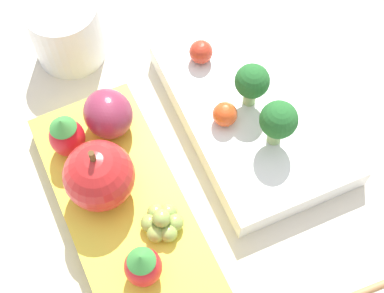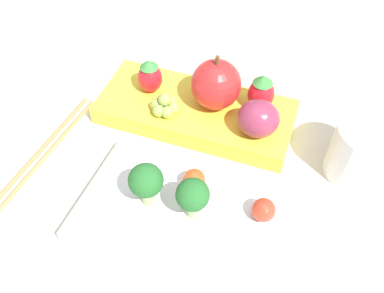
{
  "view_description": "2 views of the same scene",
  "coord_description": "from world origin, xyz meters",
  "px_view_note": "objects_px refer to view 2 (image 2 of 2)",
  "views": [
    {
      "loc": [
        0.18,
        -0.1,
        0.43
      ],
      "look_at": [
        0.0,
        0.01,
        0.03
      ],
      "focal_mm": 50.0,
      "sensor_mm": 36.0,
      "label": 1
    },
    {
      "loc": [
        -0.06,
        0.28,
        0.36
      ],
      "look_at": [
        0.0,
        0.01,
        0.03
      ],
      "focal_mm": 40.0,
      "sensor_mm": 36.0,
      "label": 2
    }
  ],
  "objects_px": {
    "strawberry_1": "(150,76)",
    "grape_cluster": "(165,105)",
    "bento_box_fruit": "(196,112)",
    "cherry_tomato_0": "(264,210)",
    "strawberry_0": "(261,92)",
    "plum": "(258,119)",
    "apple": "(216,84)",
    "chopsticks_pair": "(35,161)",
    "broccoli_floret_1": "(146,182)",
    "bento_box_savoury": "(187,221)",
    "cherry_tomato_1": "(194,180)",
    "broccoli_floret_0": "(193,196)",
    "drinking_cup": "(364,152)"
  },
  "relations": [
    {
      "from": "strawberry_1",
      "to": "grape_cluster",
      "type": "distance_m",
      "value": 0.04
    },
    {
      "from": "bento_box_fruit",
      "to": "cherry_tomato_0",
      "type": "height_order",
      "value": "cherry_tomato_0"
    },
    {
      "from": "strawberry_0",
      "to": "plum",
      "type": "relative_size",
      "value": 1.02
    },
    {
      "from": "cherry_tomato_0",
      "to": "plum",
      "type": "bearing_deg",
      "value": -79.35
    },
    {
      "from": "apple",
      "to": "chopsticks_pair",
      "type": "bearing_deg",
      "value": 32.73
    },
    {
      "from": "broccoli_floret_1",
      "to": "bento_box_savoury",
      "type": "bearing_deg",
      "value": 171.4
    },
    {
      "from": "strawberry_0",
      "to": "bento_box_fruit",
      "type": "bearing_deg",
      "value": 10.84
    },
    {
      "from": "cherry_tomato_1",
      "to": "strawberry_0",
      "type": "height_order",
      "value": "strawberry_0"
    },
    {
      "from": "bento_box_savoury",
      "to": "broccoli_floret_0",
      "type": "distance_m",
      "value": 0.04
    },
    {
      "from": "plum",
      "to": "grape_cluster",
      "type": "xyz_separation_m",
      "value": [
        0.1,
        -0.01,
        -0.01
      ]
    },
    {
      "from": "broccoli_floret_0",
      "to": "bento_box_savoury",
      "type": "bearing_deg",
      "value": 20.57
    },
    {
      "from": "bento_box_savoury",
      "to": "cherry_tomato_0",
      "type": "xyz_separation_m",
      "value": [
        -0.07,
        -0.01,
        0.02
      ]
    },
    {
      "from": "apple",
      "to": "grape_cluster",
      "type": "distance_m",
      "value": 0.06
    },
    {
      "from": "apple",
      "to": "broccoli_floret_1",
      "type": "bearing_deg",
      "value": 76.86
    },
    {
      "from": "bento_box_savoury",
      "to": "bento_box_fruit",
      "type": "bearing_deg",
      "value": -79.99
    },
    {
      "from": "chopsticks_pair",
      "to": "broccoli_floret_0",
      "type": "bearing_deg",
      "value": 168.46
    },
    {
      "from": "broccoli_floret_0",
      "to": "grape_cluster",
      "type": "xyz_separation_m",
      "value": [
        0.06,
        -0.12,
        -0.02
      ]
    },
    {
      "from": "bento_box_savoury",
      "to": "chopsticks_pair",
      "type": "relative_size",
      "value": 1.03
    },
    {
      "from": "bento_box_savoury",
      "to": "plum",
      "type": "xyz_separation_m",
      "value": [
        -0.05,
        -0.12,
        0.03
      ]
    },
    {
      "from": "plum",
      "to": "chopsticks_pair",
      "type": "relative_size",
      "value": 0.21
    },
    {
      "from": "bento_box_fruit",
      "to": "chopsticks_pair",
      "type": "relative_size",
      "value": 1.11
    },
    {
      "from": "broccoli_floret_0",
      "to": "broccoli_floret_1",
      "type": "bearing_deg",
      "value": -5.39
    },
    {
      "from": "strawberry_0",
      "to": "bento_box_savoury",
      "type": "bearing_deg",
      "value": 74.04
    },
    {
      "from": "bento_box_savoury",
      "to": "cherry_tomato_0",
      "type": "relative_size",
      "value": 9.83
    },
    {
      "from": "broccoli_floret_0",
      "to": "drinking_cup",
      "type": "bearing_deg",
      "value": -145.06
    },
    {
      "from": "bento_box_fruit",
      "to": "plum",
      "type": "bearing_deg",
      "value": 160.54
    },
    {
      "from": "bento_box_fruit",
      "to": "broccoli_floret_1",
      "type": "relative_size",
      "value": 4.78
    },
    {
      "from": "broccoli_floret_0",
      "to": "strawberry_0",
      "type": "xyz_separation_m",
      "value": [
        -0.04,
        -0.16,
        -0.01
      ]
    },
    {
      "from": "strawberry_1",
      "to": "broccoli_floret_1",
      "type": "bearing_deg",
      "value": 106.16
    },
    {
      "from": "apple",
      "to": "drinking_cup",
      "type": "bearing_deg",
      "value": 165.03
    },
    {
      "from": "cherry_tomato_0",
      "to": "cherry_tomato_1",
      "type": "xyz_separation_m",
      "value": [
        0.07,
        -0.02,
        -0.0
      ]
    },
    {
      "from": "grape_cluster",
      "to": "drinking_cup",
      "type": "relative_size",
      "value": 0.5
    },
    {
      "from": "broccoli_floret_0",
      "to": "broccoli_floret_1",
      "type": "xyz_separation_m",
      "value": [
        0.04,
        -0.0,
        0.0
      ]
    },
    {
      "from": "bento_box_fruit",
      "to": "drinking_cup",
      "type": "distance_m",
      "value": 0.19
    },
    {
      "from": "bento_box_fruit",
      "to": "broccoli_floret_1",
      "type": "distance_m",
      "value": 0.15
    },
    {
      "from": "broccoli_floret_1",
      "to": "strawberry_1",
      "type": "distance_m",
      "value": 0.16
    },
    {
      "from": "broccoli_floret_0",
      "to": "chopsticks_pair",
      "type": "xyz_separation_m",
      "value": [
        0.18,
        -0.04,
        -0.05
      ]
    },
    {
      "from": "strawberry_0",
      "to": "grape_cluster",
      "type": "distance_m",
      "value": 0.11
    },
    {
      "from": "bento_box_fruit",
      "to": "broccoli_floret_1",
      "type": "bearing_deg",
      "value": 84.52
    },
    {
      "from": "broccoli_floret_1",
      "to": "cherry_tomato_1",
      "type": "bearing_deg",
      "value": -145.62
    },
    {
      "from": "broccoli_floret_0",
      "to": "broccoli_floret_1",
      "type": "height_order",
      "value": "broccoli_floret_1"
    },
    {
      "from": "bento_box_savoury",
      "to": "strawberry_1",
      "type": "relative_size",
      "value": 4.97
    },
    {
      "from": "strawberry_1",
      "to": "plum",
      "type": "distance_m",
      "value": 0.14
    },
    {
      "from": "drinking_cup",
      "to": "bento_box_fruit",
      "type": "bearing_deg",
      "value": -11.09
    },
    {
      "from": "broccoli_floret_1",
      "to": "chopsticks_pair",
      "type": "relative_size",
      "value": 0.23
    },
    {
      "from": "drinking_cup",
      "to": "chopsticks_pair",
      "type": "relative_size",
      "value": 0.32
    },
    {
      "from": "strawberry_0",
      "to": "grape_cluster",
      "type": "height_order",
      "value": "strawberry_0"
    },
    {
      "from": "broccoli_floret_1",
      "to": "grape_cluster",
      "type": "relative_size",
      "value": 1.43
    },
    {
      "from": "bento_box_fruit",
      "to": "broccoli_floret_0",
      "type": "xyz_separation_m",
      "value": [
        -0.03,
        0.14,
        0.04
      ]
    },
    {
      "from": "cherry_tomato_1",
      "to": "chopsticks_pair",
      "type": "bearing_deg",
      "value": -2.46
    }
  ]
}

